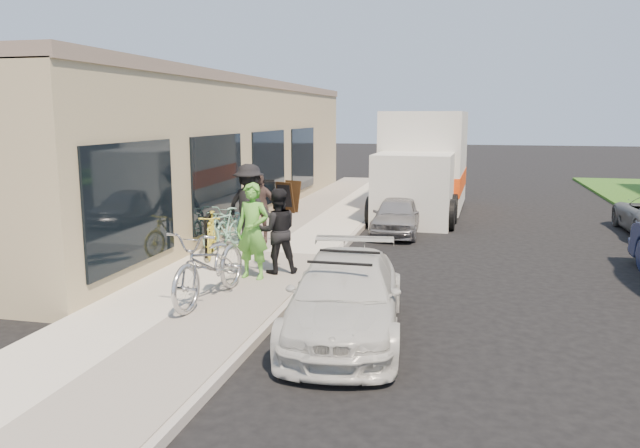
{
  "coord_description": "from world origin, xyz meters",
  "views": [
    {
      "loc": [
        2.33,
        -10.0,
        3.17
      ],
      "look_at": [
        -0.43,
        1.77,
        1.05
      ],
      "focal_mm": 35.0,
      "sensor_mm": 36.0,
      "label": 1
    }
  ],
  "objects_px": {
    "bystander_a": "(249,205)",
    "tandem_bike": "(211,264)",
    "moving_truck": "(423,168)",
    "cruiser_bike_a": "(224,228)",
    "bystander_b": "(259,208)",
    "sedan_silver": "(397,216)",
    "cruiser_bike_b": "(232,223)",
    "cruiser_bike_c": "(211,234)",
    "woman_rider": "(253,231)",
    "man_standing": "(277,231)",
    "bike_rack": "(208,231)",
    "sedan_white": "(345,297)",
    "sandwich_board": "(288,197)"
  },
  "relations": [
    {
      "from": "sandwich_board",
      "to": "sedan_silver",
      "type": "relative_size",
      "value": 0.32
    },
    {
      "from": "sandwich_board",
      "to": "bystander_b",
      "type": "distance_m",
      "value": 4.72
    },
    {
      "from": "sandwich_board",
      "to": "moving_truck",
      "type": "bearing_deg",
      "value": 46.05
    },
    {
      "from": "cruiser_bike_a",
      "to": "bystander_b",
      "type": "bearing_deg",
      "value": 70.57
    },
    {
      "from": "tandem_bike",
      "to": "bystander_a",
      "type": "relative_size",
      "value": 1.23
    },
    {
      "from": "bike_rack",
      "to": "sedan_white",
      "type": "height_order",
      "value": "sedan_white"
    },
    {
      "from": "bystander_b",
      "to": "cruiser_bike_c",
      "type": "bearing_deg",
      "value": -114.53
    },
    {
      "from": "cruiser_bike_c",
      "to": "man_standing",
      "type": "bearing_deg",
      "value": -47.89
    },
    {
      "from": "bystander_a",
      "to": "bystander_b",
      "type": "bearing_deg",
      "value": -83.75
    },
    {
      "from": "cruiser_bike_b",
      "to": "man_standing",
      "type": "bearing_deg",
      "value": -51.64
    },
    {
      "from": "bike_rack",
      "to": "moving_truck",
      "type": "xyz_separation_m",
      "value": [
        4.04,
        8.29,
        0.77
      ]
    },
    {
      "from": "sandwich_board",
      "to": "sedan_silver",
      "type": "height_order",
      "value": "sandwich_board"
    },
    {
      "from": "woman_rider",
      "to": "bystander_a",
      "type": "relative_size",
      "value": 0.94
    },
    {
      "from": "woman_rider",
      "to": "man_standing",
      "type": "relative_size",
      "value": 1.09
    },
    {
      "from": "bystander_a",
      "to": "bystander_b",
      "type": "height_order",
      "value": "bystander_a"
    },
    {
      "from": "woman_rider",
      "to": "cruiser_bike_a",
      "type": "xyz_separation_m",
      "value": [
        -1.54,
        2.39,
        -0.44
      ]
    },
    {
      "from": "bike_rack",
      "to": "sandwich_board",
      "type": "height_order",
      "value": "sandwich_board"
    },
    {
      "from": "moving_truck",
      "to": "cruiser_bike_c",
      "type": "distance_m",
      "value": 9.28
    },
    {
      "from": "tandem_bike",
      "to": "woman_rider",
      "type": "bearing_deg",
      "value": 87.24
    },
    {
      "from": "tandem_bike",
      "to": "bystander_a",
      "type": "xyz_separation_m",
      "value": [
        -0.86,
        4.3,
        0.34
      ]
    },
    {
      "from": "sandwich_board",
      "to": "cruiser_bike_b",
      "type": "distance_m",
      "value": 4.75
    },
    {
      "from": "woman_rider",
      "to": "cruiser_bike_b",
      "type": "distance_m",
      "value": 3.53
    },
    {
      "from": "tandem_bike",
      "to": "cruiser_bike_a",
      "type": "distance_m",
      "value": 4.13
    },
    {
      "from": "bike_rack",
      "to": "woman_rider",
      "type": "bearing_deg",
      "value": -45.48
    },
    {
      "from": "cruiser_bike_c",
      "to": "bystander_b",
      "type": "distance_m",
      "value": 1.77
    },
    {
      "from": "sedan_white",
      "to": "sedan_silver",
      "type": "xyz_separation_m",
      "value": [
        -0.12,
        7.98,
        -0.06
      ]
    },
    {
      "from": "sedan_white",
      "to": "bystander_b",
      "type": "relative_size",
      "value": 2.44
    },
    {
      "from": "moving_truck",
      "to": "man_standing",
      "type": "distance_m",
      "value": 9.67
    },
    {
      "from": "moving_truck",
      "to": "tandem_bike",
      "type": "height_order",
      "value": "moving_truck"
    },
    {
      "from": "cruiser_bike_b",
      "to": "cruiser_bike_c",
      "type": "xyz_separation_m",
      "value": [
        0.12,
        -1.57,
        0.02
      ]
    },
    {
      "from": "woman_rider",
      "to": "sandwich_board",
      "type": "bearing_deg",
      "value": 110.25
    },
    {
      "from": "bike_rack",
      "to": "man_standing",
      "type": "xyz_separation_m",
      "value": [
        1.92,
        -1.13,
        0.28
      ]
    },
    {
      "from": "bystander_a",
      "to": "tandem_bike",
      "type": "bearing_deg",
      "value": 119.76
    },
    {
      "from": "moving_truck",
      "to": "cruiser_bike_a",
      "type": "height_order",
      "value": "moving_truck"
    },
    {
      "from": "bystander_b",
      "to": "sedan_silver",
      "type": "bearing_deg",
      "value": 33.43
    },
    {
      "from": "sedan_silver",
      "to": "tandem_bike",
      "type": "relative_size",
      "value": 1.28
    },
    {
      "from": "cruiser_bike_a",
      "to": "bystander_b",
      "type": "xyz_separation_m",
      "value": [
        0.57,
        0.81,
        0.38
      ]
    },
    {
      "from": "moving_truck",
      "to": "bystander_b",
      "type": "xyz_separation_m",
      "value": [
        -3.4,
        -6.72,
        -0.47
      ]
    },
    {
      "from": "bike_rack",
      "to": "man_standing",
      "type": "relative_size",
      "value": 0.55
    },
    {
      "from": "moving_truck",
      "to": "woman_rider",
      "type": "xyz_separation_m",
      "value": [
        -2.44,
        -9.92,
        -0.41
      ]
    },
    {
      "from": "sandwich_board",
      "to": "woman_rider",
      "type": "bearing_deg",
      "value": -59.49
    },
    {
      "from": "moving_truck",
      "to": "cruiser_bike_c",
      "type": "bearing_deg",
      "value": -113.06
    },
    {
      "from": "tandem_bike",
      "to": "woman_rider",
      "type": "distance_m",
      "value": 1.56
    },
    {
      "from": "man_standing",
      "to": "cruiser_bike_b",
      "type": "distance_m",
      "value": 3.27
    },
    {
      "from": "sandwich_board",
      "to": "moving_truck",
      "type": "relative_size",
      "value": 0.14
    },
    {
      "from": "sandwich_board",
      "to": "sedan_silver",
      "type": "distance_m",
      "value": 4.22
    },
    {
      "from": "sedan_silver",
      "to": "woman_rider",
      "type": "distance_m",
      "value": 6.13
    },
    {
      "from": "cruiser_bike_b",
      "to": "cruiser_bike_c",
      "type": "relative_size",
      "value": 1.1
    },
    {
      "from": "moving_truck",
      "to": "bystander_a",
      "type": "xyz_separation_m",
      "value": [
        -3.49,
        -7.14,
        -0.35
      ]
    },
    {
      "from": "woman_rider",
      "to": "cruiser_bike_b",
      "type": "bearing_deg",
      "value": 126.16
    }
  ]
}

